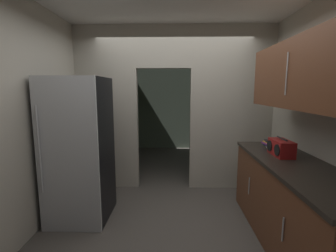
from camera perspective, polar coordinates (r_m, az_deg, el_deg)
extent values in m
plane|color=#47423D|center=(3.18, 1.21, -23.13)|extent=(20.00, 20.00, 0.00)
cube|color=silver|center=(3.27, 1.42, 27.51)|extent=(3.65, 6.59, 0.06)
cube|color=#ADA899|center=(4.16, -14.21, 3.92)|extent=(1.01, 0.12, 2.70)
cube|color=#ADA899|center=(4.12, 14.74, 3.85)|extent=(1.35, 0.12, 2.70)
cube|color=#ADA899|center=(4.06, -1.05, 18.37)|extent=(0.89, 0.12, 0.68)
cube|color=slate|center=(6.84, 1.43, 5.91)|extent=(3.25, 0.10, 2.70)
cube|color=slate|center=(5.65, -14.83, 5.06)|extent=(0.10, 2.83, 2.70)
cube|color=slate|center=(5.64, 17.65, 4.94)|extent=(0.10, 2.83, 2.70)
cube|color=black|center=(3.29, -20.28, -5.25)|extent=(0.72, 0.70, 1.83)
cube|color=#B7BABC|center=(2.97, -22.90, -6.89)|extent=(0.72, 0.03, 1.83)
cylinder|color=#B7BABC|center=(3.06, -28.38, -5.05)|extent=(0.02, 0.02, 1.00)
cube|color=brown|center=(2.98, 27.91, -16.88)|extent=(0.64, 2.14, 0.88)
cube|color=black|center=(2.83, 28.56, -8.42)|extent=(0.68, 2.14, 0.04)
cylinder|color=#B7BABC|center=(2.45, 25.73, -21.33)|extent=(0.01, 0.01, 0.22)
cylinder|color=#B7BABC|center=(3.25, 18.78, -13.37)|extent=(0.01, 0.01, 0.22)
cube|color=brown|center=(2.72, 29.99, 10.73)|extent=(0.34, 1.93, 0.68)
cylinder|color=#B7BABC|center=(2.64, 26.46, 11.08)|extent=(0.01, 0.01, 0.41)
cube|color=maroon|center=(3.07, 25.43, -4.74)|extent=(0.18, 0.35, 0.18)
cylinder|color=#262626|center=(3.05, 25.57, -2.70)|extent=(0.02, 0.25, 0.02)
cylinder|color=black|center=(2.94, 24.55, -5.25)|extent=(0.01, 0.13, 0.13)
cylinder|color=black|center=(3.13, 23.05, -4.35)|extent=(0.01, 0.13, 0.13)
cube|color=beige|center=(3.47, 23.10, -4.52)|extent=(0.12, 0.17, 0.02)
cube|color=#2D609E|center=(3.47, 23.04, -4.15)|extent=(0.14, 0.13, 0.02)
cube|color=#8C3893|center=(3.46, 22.85, -3.82)|extent=(0.14, 0.17, 0.02)
cube|color=gold|center=(3.45, 22.95, -3.54)|extent=(0.13, 0.14, 0.01)
cube|color=black|center=(3.46, 23.10, -3.29)|extent=(0.14, 0.14, 0.01)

